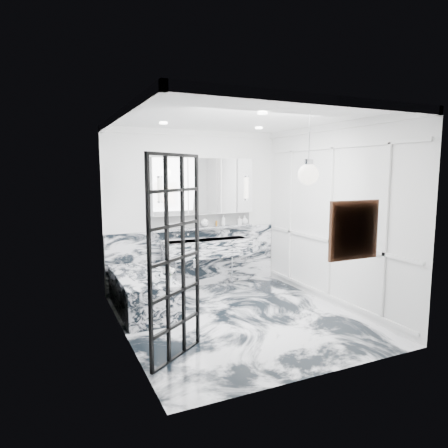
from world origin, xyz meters
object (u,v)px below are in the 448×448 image
mirror_cabinet (203,186)px  crittall_door (175,259)px  trough_sink (207,248)px  bathtub (143,292)px

mirror_cabinet → crittall_door: bearing=-118.0°
trough_sink → crittall_door: bearing=-119.7°
crittall_door → bathtub: crittall_door is taller
crittall_door → trough_sink: (1.34, 2.34, -0.40)m
crittall_door → trough_sink: size_ratio=1.41×
trough_sink → bathtub: 1.55m
crittall_door → bathtub: (0.01, 1.68, -0.85)m
crittall_door → mirror_cabinet: (1.34, 2.51, 0.69)m
mirror_cabinet → trough_sink: bearing=-90.0°
bathtub → crittall_door: bearing=-90.4°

